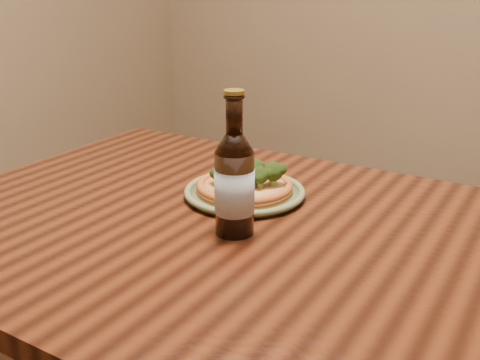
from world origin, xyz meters
The scene contains 4 objects.
table centered at (0.00, 0.10, 0.66)m, with size 1.60×0.90×0.75m.
plate centered at (-0.22, 0.23, 0.76)m, with size 0.26×0.26×0.02m.
pizza centered at (-0.22, 0.23, 0.78)m, with size 0.20×0.20×0.07m.
beer_bottle centered at (-0.15, 0.07, 0.85)m, with size 0.07×0.07×0.26m.
Camera 1 is at (0.35, -0.72, 1.19)m, focal length 42.00 mm.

